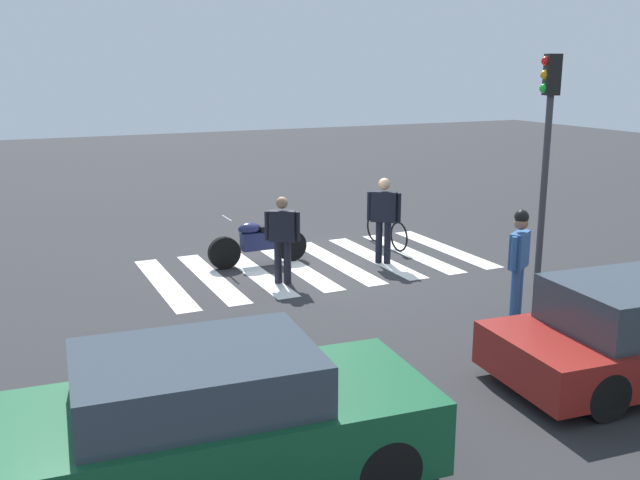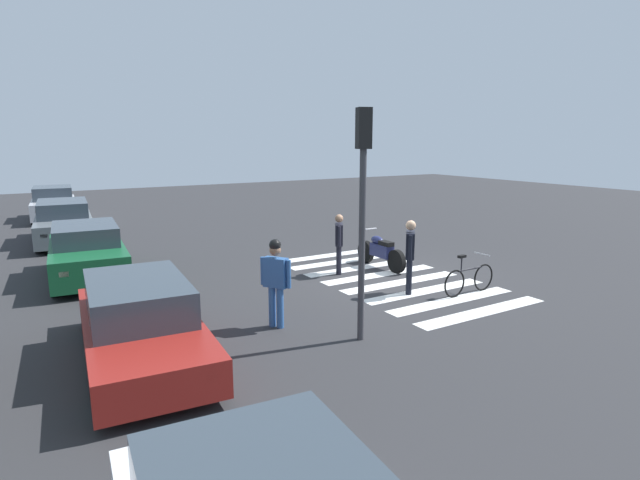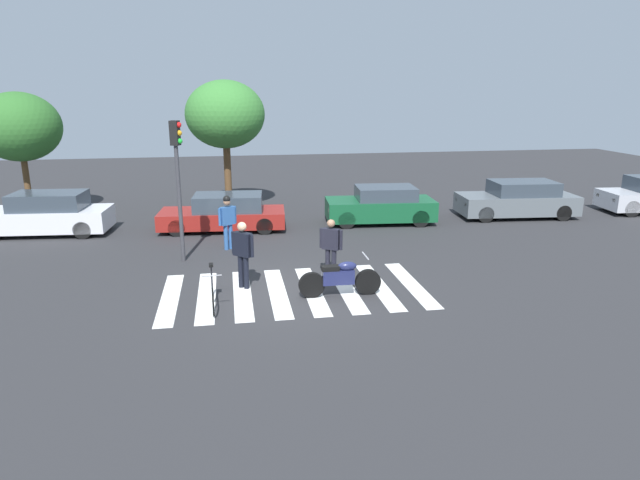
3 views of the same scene
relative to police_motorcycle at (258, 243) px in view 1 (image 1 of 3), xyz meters
name	(u,v)px [view 1 (image 1 of 3)]	position (x,y,z in m)	size (l,w,h in m)	color
ground_plane	(317,265)	(-1.08, 0.51, -0.46)	(60.00, 60.00, 0.00)	#2B2B2D
police_motorcycle	(258,243)	(0.00, 0.00, 0.00)	(2.11, 0.62, 1.05)	black
leaning_bicycle	(387,230)	(-3.15, -0.22, -0.09)	(0.46, 1.69, 0.99)	black
officer_on_foot	(384,214)	(-2.37, 0.98, 0.57)	(0.55, 0.49, 1.78)	black
officer_by_motorcycle	(282,235)	(0.04, 1.42, 0.48)	(0.58, 0.42, 1.66)	black
pedestrian_bystander	(519,255)	(-2.73, 4.71, 0.56)	(0.58, 0.43, 1.78)	#2D5999
crosswalk_stripes	(317,264)	(-1.08, 0.51, -0.46)	(6.75, 3.60, 0.01)	silver
car_green_compact	(215,422)	(3.15, 7.39, 0.22)	(4.26, 2.10, 1.43)	black
traffic_light_pole	(547,134)	(-4.09, 3.65, 2.35)	(0.36, 0.31, 4.19)	#38383D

